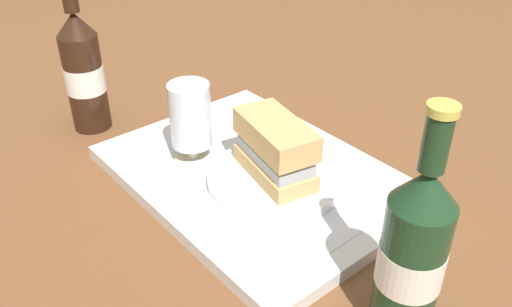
% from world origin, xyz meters
% --- Properties ---
extents(ground_plane, '(3.00, 3.00, 0.00)m').
position_xyz_m(ground_plane, '(0.00, 0.00, 0.00)').
color(ground_plane, brown).
extents(tray, '(0.44, 0.32, 0.02)m').
position_xyz_m(tray, '(0.00, 0.00, 0.01)').
color(tray, silver).
rests_on(tray, ground_plane).
extents(placemat, '(0.38, 0.27, 0.00)m').
position_xyz_m(placemat, '(0.00, 0.00, 0.02)').
color(placemat, silver).
rests_on(placemat, tray).
extents(plate, '(0.19, 0.19, 0.01)m').
position_xyz_m(plate, '(-0.04, 0.00, 0.03)').
color(plate, white).
rests_on(plate, placemat).
extents(sandwich, '(0.14, 0.09, 0.08)m').
position_xyz_m(sandwich, '(-0.04, 0.00, 0.08)').
color(sandwich, tan).
rests_on(sandwich, plate).
extents(beer_glass, '(0.06, 0.06, 0.12)m').
position_xyz_m(beer_glass, '(0.08, 0.06, 0.09)').
color(beer_glass, silver).
rests_on(beer_glass, placemat).
extents(napkin_folded, '(0.09, 0.07, 0.01)m').
position_xyz_m(napkin_folded, '(0.12, -0.09, 0.02)').
color(napkin_folded, white).
rests_on(napkin_folded, placemat).
extents(beer_bottle, '(0.07, 0.07, 0.27)m').
position_xyz_m(beer_bottle, '(0.31, 0.11, 0.10)').
color(beer_bottle, black).
rests_on(beer_bottle, ground_plane).
extents(second_bottle, '(0.07, 0.07, 0.27)m').
position_xyz_m(second_bottle, '(-0.30, 0.05, 0.10)').
color(second_bottle, '#19381E').
rests_on(second_bottle, ground_plane).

